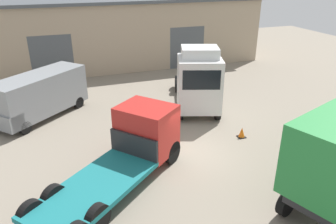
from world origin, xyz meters
The scene contains 7 objects.
ground_plane centered at (0.00, 0.00, 0.00)m, with size 60.00×60.00×0.00m, color gray.
warehouse_building centered at (0.00, 18.91, 2.94)m, with size 26.37×10.33×5.87m.
tractor_unit_white centered at (2.46, 4.51, 1.95)m, with size 4.52×7.10×4.16m.
flatbed_truck_red centered at (-2.88, -0.58, 1.33)m, with size 7.07×6.49×2.74m.
delivery_van_grey centered at (-6.71, 6.88, 1.45)m, with size 5.69×5.38×2.66m.
oil_drum centered at (-1.04, 2.36, 0.44)m, with size 0.58×0.58×0.88m.
traffic_cone centered at (3.30, 0.64, 0.25)m, with size 0.40×0.40×0.55m.
Camera 1 is at (-5.58, -12.59, 8.30)m, focal length 35.00 mm.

